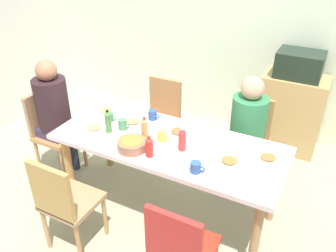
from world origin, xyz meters
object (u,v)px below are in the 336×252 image
object	(u,v)px
person_1	(54,109)
cup_1	(162,136)
plate_5	(268,158)
plate_4	(107,111)
plate_3	(178,132)
cup_2	(123,124)
side_cabinet	(290,113)
chair_0	(180,249)
chair_4	(64,201)
chair_2	(161,114)
bottle_1	(108,122)
plate_1	(133,122)
bowl_0	(132,144)
chair_1	(51,128)
bottle_0	(149,147)
bottle_3	(145,130)
bottle_2	(182,140)
cup_3	(153,115)
cup_4	(196,167)
chair_3	(248,136)
plate_2	(229,162)
microwave	(300,64)
person_3	(248,122)
cup_0	(110,117)
plate_0	(94,128)
dining_table	(168,150)

from	to	relation	value
person_1	cup_1	size ratio (longest dim) A/B	11.68
plate_5	plate_4	bearing A→B (deg)	177.91
plate_3	cup_2	world-z (taller)	cup_2
cup_1	side_cabinet	distance (m)	1.85
chair_0	chair_4	bearing A→B (deg)	180.00
chair_2	plate_4	size ratio (longest dim) A/B	4.10
cup_1	bottle_1	bearing A→B (deg)	-169.51
plate_1	bowl_0	xyz separation A→B (m)	(0.21, -0.36, 0.04)
chair_1	bottle_0	distance (m)	1.41
plate_4	bottle_3	distance (m)	0.66
cup_1	bottle_2	distance (m)	0.22
chair_1	cup_3	xyz separation A→B (m)	(1.07, 0.27, 0.29)
bottle_0	chair_1	bearing A→B (deg)	169.09
cup_1	cup_4	bearing A→B (deg)	-31.69
chair_3	plate_2	xyz separation A→B (m)	(0.07, -0.84, 0.26)
plate_3	microwave	size ratio (longest dim) A/B	0.50
chair_3	plate_2	distance (m)	0.89
chair_3	chair_4	bearing A→B (deg)	-122.27
person_3	plate_2	world-z (taller)	person_3
cup_2	bottle_2	size ratio (longest dim) A/B	0.54
cup_0	bottle_2	bearing A→B (deg)	-8.55
chair_3	person_3	size ratio (longest dim) A/B	0.76
person_3	cup_4	xyz separation A→B (m)	(-0.12, -0.98, 0.08)
person_1	bottle_3	xyz separation A→B (m)	(1.10, -0.08, 0.10)
person_1	chair_0	bearing A→B (deg)	-23.83
bottle_3	plate_0	bearing A→B (deg)	-173.58
bowl_0	bottle_0	size ratio (longest dim) A/B	1.31
plate_0	plate_2	bearing A→B (deg)	3.67
plate_5	cup_4	world-z (taller)	cup_4
plate_1	cup_0	size ratio (longest dim) A/B	2.04
chair_2	bowl_0	bearing A→B (deg)	-74.26
plate_5	cup_0	size ratio (longest dim) A/B	1.92
cup_4	side_cabinet	world-z (taller)	side_cabinet
dining_table	bottle_2	xyz separation A→B (m)	(0.16, -0.06, 0.18)
cup_3	dining_table	bearing A→B (deg)	-41.91
chair_0	bottle_0	size ratio (longest dim) A/B	4.88
bowl_0	bottle_2	xyz separation A→B (m)	(0.37, 0.18, 0.05)
bottle_2	plate_1	bearing A→B (deg)	163.37
cup_3	side_cabinet	world-z (taller)	side_cabinet
chair_3	bowl_0	size ratio (longest dim) A/B	3.72
chair_3	plate_5	world-z (taller)	chair_3
chair_4	plate_3	world-z (taller)	chair_4
person_3	chair_3	bearing A→B (deg)	90.00
bowl_0	plate_1	bearing A→B (deg)	120.94
plate_0	cup_3	world-z (taller)	cup_3
plate_5	bottle_1	xyz separation A→B (m)	(-1.36, -0.23, 0.09)
cup_1	plate_3	bearing A→B (deg)	66.55
bottle_0	chair_2	bearing A→B (deg)	113.99
side_cabinet	microwave	bearing A→B (deg)	0.00
plate_2	person_3	bearing A→B (deg)	95.23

